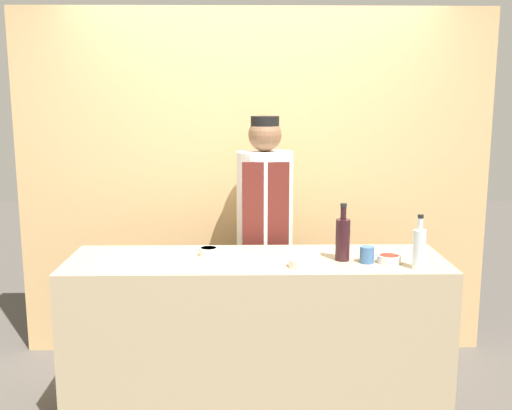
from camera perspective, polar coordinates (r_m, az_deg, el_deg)
The scene contains 10 objects.
cabinet_wall at distance 4.23m, azimuth -0.20°, elevation 2.00°, with size 3.26×0.18×2.40m.
counter at distance 3.48m, azimuth 0.04°, elevation -12.51°, with size 2.09×0.61×0.93m.
sauce_bowl_yellow at distance 3.40m, azimuth -4.53°, elevation -4.40°, with size 0.11×0.11×0.05m.
sauce_bowl_green at distance 3.17m, azimuth 4.36°, elevation -5.48°, with size 0.14×0.14×0.04m.
sauce_bowl_red at distance 3.32m, azimuth 12.55°, elevation -5.00°, with size 0.13×0.13×0.04m.
cutting_board at distance 3.38m, azimuth -11.70°, elevation -4.91°, with size 0.35×0.19×0.02m.
bottle_clear at distance 3.22m, azimuth 15.28°, elevation -3.96°, with size 0.07×0.07×0.29m.
bottle_wine at distance 3.30m, azimuth 8.26°, elevation -3.14°, with size 0.08×0.08×0.32m.
cup_blue at distance 3.29m, azimuth 10.52°, elevation -4.67°, with size 0.08×0.08×0.09m.
chef_center at distance 3.90m, azimuth 0.83°, elevation -2.97°, with size 0.36×0.36×1.69m.
Camera 1 is at (-0.06, -3.20, 1.82)m, focal length 42.00 mm.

